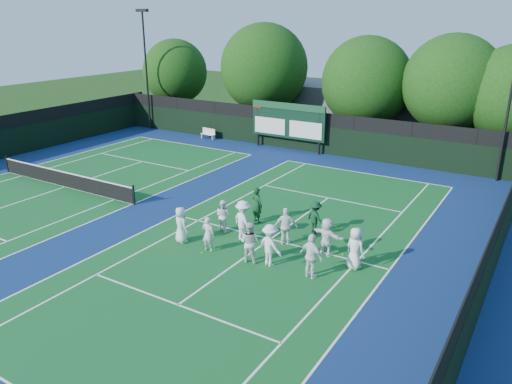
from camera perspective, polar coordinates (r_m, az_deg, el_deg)
The scene contains 32 objects.
ground at distance 21.82m, azimuth 0.32°, elevation -6.37°, with size 120.00×120.00×0.00m, color #16390F.
court_apron at distance 25.88m, azimuth -9.92°, elevation -2.41°, with size 34.00×32.00×0.01m, color navy.
near_court at distance 22.60m, azimuth 1.65°, elevation -5.41°, with size 11.05×23.85×0.01m.
left_court at distance 31.52m, azimuth -20.93°, elevation 0.57°, with size 11.05×23.85×0.01m.
back_fence at distance 37.47m, azimuth 5.30°, elevation 6.77°, with size 34.00×0.08×3.00m.
divider_fence_right at distance 19.59m, azimuth 25.29°, elevation -7.12°, with size 0.08×32.00×3.00m.
scoreboard at distance 37.40m, azimuth 3.65°, elevation 8.09°, with size 6.00×0.21×3.55m.
clubhouse at distance 43.23m, azimuth 14.98°, elevation 8.76°, with size 18.00×6.00×4.00m, color #595A5E.
light_pole_left at distance 45.18m, azimuth -12.54°, elevation 14.90°, with size 1.20×0.30×10.12m.
tennis_net at distance 31.37m, azimuth -21.03°, elevation 1.40°, with size 11.30×0.10×1.10m.
bench at distance 41.40m, azimuth -5.45°, elevation 6.71°, with size 1.40×0.53×0.87m.
tree_a at distance 48.11m, azimuth -9.01°, elevation 13.25°, with size 5.92×5.92×7.66m.
tree_b at distance 42.45m, azimuth 1.16°, elevation 13.75°, with size 7.23×7.23×9.13m.
tree_c at distance 38.78m, azimuth 12.76°, elevation 11.92°, with size 6.69×6.69×8.28m.
tree_d at distance 37.22m, azimuth 21.71°, elevation 11.19°, with size 6.65×6.65×8.54m.
tennis_ball_0 at distance 21.43m, azimuth -6.18°, elevation -6.91°, with size 0.07×0.07×0.07m, color #C2E41A.
tennis_ball_1 at distance 23.49m, azimuth 3.56°, elevation -4.38°, with size 0.07×0.07×0.07m, color #C2E41A.
tennis_ball_3 at distance 25.03m, azimuth -9.75°, elevation -3.09°, with size 0.07×0.07×0.07m, color #C2E41A.
tennis_ball_4 at distance 23.90m, azimuth 9.19°, elevation -4.17°, with size 0.07×0.07×0.07m, color #C2E41A.
tennis_ball_5 at distance 21.46m, azimuth 9.87°, elevation -7.05°, with size 0.07×0.07×0.07m, color #C2E41A.
player_front_0 at distance 22.26m, azimuth -8.58°, elevation -3.74°, with size 0.80×0.52×1.64m, color white.
player_front_1 at distance 21.32m, azimuth -5.48°, elevation -4.80°, with size 0.57×0.37×1.56m, color silver.
player_front_2 at distance 20.30m, azimuth -0.77°, elevation -5.74°, with size 0.84×0.65×1.73m, color silver.
player_front_3 at distance 20.01m, azimuth 1.62°, elevation -6.09°, with size 1.14×0.65×1.76m, color white.
player_front_4 at distance 19.18m, azimuth 6.36°, elevation -7.32°, with size 1.06×0.44×1.80m, color white.
player_back_0 at distance 23.24m, azimuth -3.77°, elevation -2.70°, with size 0.74×0.58×1.53m, color white.
player_back_1 at distance 22.18m, azimuth -1.48°, elevation -3.30°, with size 1.20×0.69×1.86m, color white.
player_back_2 at distance 21.84m, azimuth 3.43°, elevation -3.94°, with size 0.99×0.41×1.70m, color white.
player_back_3 at distance 21.08m, azimuth 8.08°, elevation -5.07°, with size 1.53×0.49×1.65m, color white.
player_back_4 at distance 20.16m, azimuth 11.24°, elevation -6.33°, with size 0.84×0.55×1.73m, color white.
coach_left at distance 24.11m, azimuth 0.13°, elevation -1.49°, with size 0.65×0.43×1.79m, color #0F371A.
coach_right at distance 23.12m, azimuth 6.80°, elevation -2.89°, with size 1.00×0.57×1.55m, color #0E341A.
Camera 1 is at (10.24, -16.78, 9.48)m, focal length 35.00 mm.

